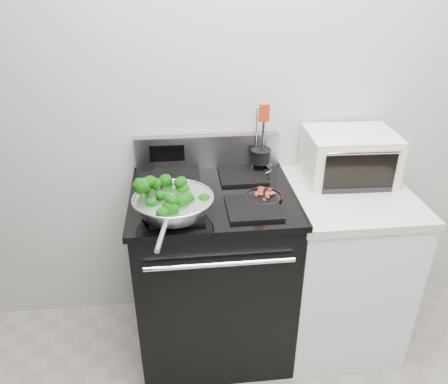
{
  "coord_description": "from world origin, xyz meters",
  "views": [
    {
      "loc": [
        -0.44,
        -0.43,
        1.94
      ],
      "look_at": [
        -0.25,
        1.36,
        0.98
      ],
      "focal_mm": 35.0,
      "sensor_mm": 36.0,
      "label": 1
    }
  ],
  "objects": [
    {
      "name": "broccoli_pile",
      "position": [
        -0.48,
        1.23,
        1.02
      ],
      "size": [
        0.28,
        0.28,
        0.1
      ],
      "primitive_type": null,
      "color": "black",
      "rests_on": "skillet"
    },
    {
      "name": "skillet",
      "position": [
        -0.49,
        1.23,
        1.0
      ],
      "size": [
        0.36,
        0.56,
        0.08
      ],
      "rotation": [
        0.0,
        0.0,
        -0.15
      ],
      "color": "silver",
      "rests_on": "gas_range"
    },
    {
      "name": "back_wall",
      "position": [
        0.0,
        1.75,
        1.35
      ],
      "size": [
        4.0,
        0.02,
        2.7
      ],
      "primitive_type": "cube",
      "color": "beige",
      "rests_on": "ground"
    },
    {
      "name": "bacon_plate",
      "position": [
        -0.07,
        1.34,
        0.97
      ],
      "size": [
        0.18,
        0.18,
        0.04
      ],
      "rotation": [
        0.0,
        0.0,
        0.06
      ],
      "color": "black",
      "rests_on": "gas_range"
    },
    {
      "name": "gas_range",
      "position": [
        -0.3,
        1.41,
        0.49
      ],
      "size": [
        0.79,
        0.69,
        1.13
      ],
      "color": "black",
      "rests_on": "floor"
    },
    {
      "name": "toaster_oven",
      "position": [
        0.42,
        1.56,
        1.05
      ],
      "size": [
        0.45,
        0.35,
        0.25
      ],
      "rotation": [
        0.0,
        0.0,
        -0.03
      ],
      "color": "white",
      "rests_on": "counter"
    },
    {
      "name": "counter",
      "position": [
        0.39,
        1.41,
        0.46
      ],
      "size": [
        0.62,
        0.68,
        0.92
      ],
      "color": "white",
      "rests_on": "floor"
    },
    {
      "name": "utensil_holder",
      "position": [
        -0.03,
        1.64,
        1.02
      ],
      "size": [
        0.12,
        0.12,
        0.36
      ],
      "rotation": [
        0.0,
        0.0,
        0.03
      ],
      "color": "silver",
      "rests_on": "gas_range"
    }
  ]
}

